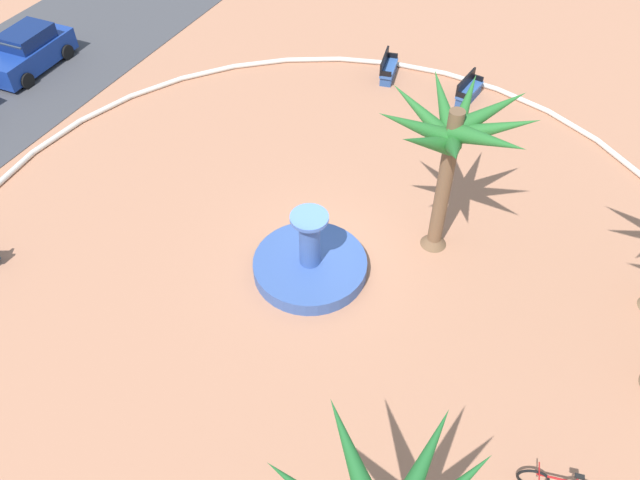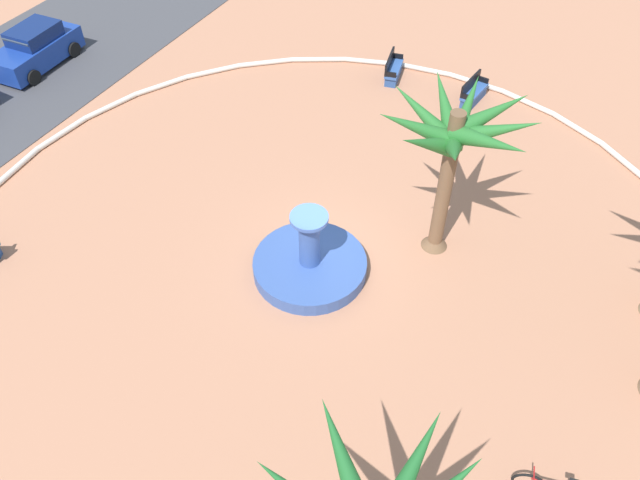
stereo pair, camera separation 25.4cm
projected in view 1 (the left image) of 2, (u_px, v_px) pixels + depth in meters
The scene contains 7 objects.
ground_plane at pixel (324, 260), 19.20m from camera, with size 80.00×80.00×0.00m, color tan.
plaza_curb at pixel (324, 257), 19.13m from camera, with size 23.49×23.49×0.20m, color silver.
fountain at pixel (310, 264), 18.65m from camera, with size 3.37×3.37×2.27m.
palm_tree_mid_plaza at pixel (453, 138), 16.81m from camera, with size 4.19×4.30×5.17m.
bench_west at pixel (388, 70), 26.13m from camera, with size 1.67×0.80×1.00m.
bench_north at pixel (468, 92), 24.98m from camera, with size 1.65×0.71×1.00m.
parked_car_second at pixel (28, 51), 26.34m from camera, with size 4.07×2.06×1.67m.
Camera 1 is at (-11.68, -5.58, 14.19)m, focal length 35.48 mm.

